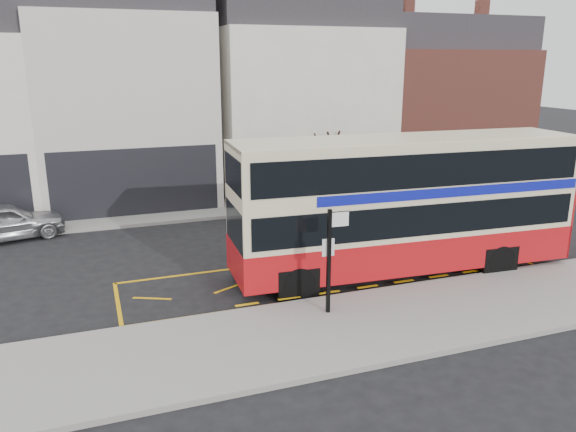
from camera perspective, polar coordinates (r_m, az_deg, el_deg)
name	(u,v)px	position (r m, az deg, el deg)	size (l,w,h in m)	color
ground	(354,292)	(17.76, 6.76, -7.64)	(120.00, 120.00, 0.00)	black
pavement	(392,320)	(15.90, 10.50, -10.39)	(40.00, 4.00, 0.15)	gray
kerb	(360,294)	(17.42, 7.32, -7.86)	(40.00, 0.15, 0.15)	gray
far_pavement	(254,206)	(27.49, -3.45, 1.02)	(50.00, 3.00, 0.15)	gray
road_markings	(333,274)	(19.09, 4.62, -5.87)	(14.00, 3.40, 0.01)	#E5A50C
terrace_left	(124,94)	(29.64, -16.37, 11.77)	(8.00, 8.01, 11.80)	beige
terrace_green_shop	(293,96)	(31.55, 0.54, 12.12)	(9.00, 8.01, 11.30)	white
terrace_right	(433,101)	(35.71, 14.48, 11.24)	(9.00, 8.01, 10.30)	brown
double_decker_bus	(405,203)	(18.90, 11.83, 1.28)	(11.59, 3.23, 4.58)	beige
bus_stop_post	(331,251)	(15.35, 4.40, -3.59)	(0.74, 0.13, 2.98)	black
car_silver	(5,222)	(24.98, -26.83, -0.54)	(1.79, 4.45, 1.52)	#ADADB2
car_grey	(281,197)	(26.39, -0.71, 1.94)	(1.59, 4.55, 1.50)	#484A51
car_white	(461,185)	(31.11, 17.20, 3.07)	(1.71, 4.20, 1.22)	silver
street_tree_right	(325,139)	(28.41, 3.76, 7.78)	(2.13, 2.13, 4.61)	black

